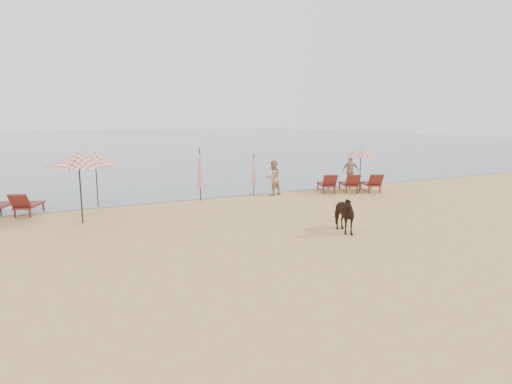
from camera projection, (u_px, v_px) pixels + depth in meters
ground at (335, 257)px, 12.11m from camera, size 120.00×120.00×0.00m
sea at (83, 139)px, 82.67m from camera, size 160.00×140.00×0.06m
lounger_cluster_right at (350, 183)px, 22.82m from camera, size 3.62×2.92×0.69m
umbrella_open_left_a at (78, 160)px, 15.61m from camera, size 2.33×2.33×2.65m
umbrella_open_left_b at (95, 158)px, 18.99m from camera, size 1.93×1.97×2.46m
umbrella_open_right at (361, 153)px, 22.43m from camera, size 1.93×1.93×2.35m
umbrella_closed_left at (200, 168)px, 20.20m from camera, size 0.31×0.31×2.54m
umbrella_closed_right at (254, 170)px, 21.62m from camera, size 0.26×0.26×2.12m
cow at (341, 214)px, 14.66m from camera, size 1.00×1.64×1.29m
beachgoer_right_a at (273, 178)px, 21.79m from camera, size 0.98×0.83×1.79m
beachgoer_right_b at (350, 171)px, 24.53m from camera, size 1.12×0.61×1.81m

